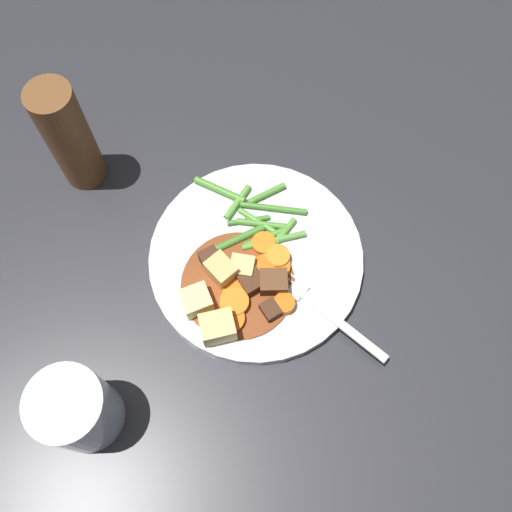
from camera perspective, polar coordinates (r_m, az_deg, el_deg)
ground_plane at (r=0.69m, az=0.00°, el=-0.46°), size 3.00×3.00×0.00m
dinner_plate at (r=0.68m, az=0.00°, el=-0.23°), size 0.25×0.25×0.01m
stew_sauce at (r=0.66m, az=-1.80°, el=-2.83°), size 0.13×0.13×0.00m
carrot_slice_0 at (r=0.67m, az=2.17°, el=-1.12°), size 0.03×0.03×0.01m
carrot_slice_1 at (r=0.67m, az=2.22°, el=0.18°), size 0.04×0.04×0.01m
carrot_slice_2 at (r=0.68m, az=0.76°, el=1.23°), size 0.04×0.04×0.01m
carrot_slice_3 at (r=0.65m, az=-2.09°, el=-3.45°), size 0.04×0.04×0.01m
carrot_slice_4 at (r=0.65m, az=2.80°, el=-4.72°), size 0.03×0.03×0.01m
carrot_slice_5 at (r=0.66m, az=0.80°, el=-1.05°), size 0.03×0.03×0.01m
carrot_slice_6 at (r=0.65m, az=-2.14°, el=-4.61°), size 0.03×0.03×0.01m
carrot_slice_7 at (r=0.64m, az=-2.53°, el=-6.23°), size 0.04×0.04×0.01m
potato_chunk_0 at (r=0.65m, az=-5.92°, el=-4.39°), size 0.04×0.04×0.02m
potato_chunk_1 at (r=0.66m, az=-1.37°, el=-1.14°), size 0.03×0.03×0.02m
potato_chunk_2 at (r=0.63m, az=-3.80°, el=-7.03°), size 0.04×0.05×0.03m
potato_chunk_3 at (r=0.65m, az=-3.44°, el=-1.46°), size 0.04×0.04×0.03m
meat_chunk_0 at (r=0.65m, az=1.43°, el=-5.34°), size 0.03×0.03×0.01m
meat_chunk_1 at (r=0.66m, az=-4.50°, el=-0.39°), size 0.03×0.03×0.02m
meat_chunk_2 at (r=0.65m, az=-0.31°, el=-2.55°), size 0.04×0.04×0.02m
meat_chunk_3 at (r=0.65m, az=1.74°, el=-2.61°), size 0.03×0.04×0.02m
green_bean_0 at (r=0.69m, az=0.19°, el=3.24°), size 0.01×0.06×0.01m
green_bean_1 at (r=0.68m, az=-1.66°, el=1.75°), size 0.05×0.06×0.01m
green_bean_2 at (r=0.68m, az=1.77°, el=1.54°), size 0.04×0.07×0.01m
green_bean_3 at (r=0.71m, az=0.87°, el=6.18°), size 0.04×0.04×0.01m
green_bean_4 at (r=0.69m, az=0.46°, el=3.23°), size 0.03×0.06×0.01m
green_bean_5 at (r=0.68m, az=2.23°, el=1.64°), size 0.06×0.04×0.01m
green_bean_6 at (r=0.70m, az=-1.83°, el=5.33°), size 0.05×0.03×0.01m
green_bean_7 at (r=0.70m, az=1.73°, el=4.74°), size 0.01×0.08×0.01m
green_bean_8 at (r=0.68m, az=0.97°, el=1.85°), size 0.04×0.05×0.01m
green_bean_9 at (r=0.71m, az=-3.60°, el=6.52°), size 0.03×0.07×0.01m
green_bean_10 at (r=0.69m, az=-0.76°, el=3.55°), size 0.02×0.05×0.01m
fork at (r=0.66m, az=6.19°, el=-4.97°), size 0.11×0.16×0.00m
water_glass at (r=0.62m, az=-17.27°, el=-14.31°), size 0.08×0.08×0.10m
pepper_mill at (r=0.71m, az=-17.97°, el=11.09°), size 0.05×0.05×0.16m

